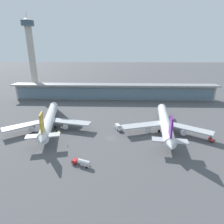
# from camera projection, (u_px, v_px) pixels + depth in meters

# --- Properties ---
(ground_plane) EXTENTS (1200.00, 1200.00, 0.00)m
(ground_plane) POSITION_uv_depth(u_px,v_px,m) (111.00, 138.00, 105.58)
(ground_plane) COLOR #515154
(airliner_left_stand) EXTENTS (50.66, 66.92, 17.99)m
(airliner_left_stand) POSITION_uv_depth(u_px,v_px,m) (49.00, 120.00, 117.03)
(airliner_left_stand) COLOR white
(airliner_left_stand) RESTS_ON ground
(airliner_centre_stand) EXTENTS (51.44, 67.47, 17.99)m
(airliner_centre_stand) POSITION_uv_depth(u_px,v_px,m) (165.00, 123.00, 112.27)
(airliner_centre_stand) COLOR white
(airliner_centre_stand) RESTS_ON ground
(service_truck_near_nose_red) EXTENTS (8.80, 5.38, 2.95)m
(service_truck_near_nose_red) POSITION_uv_depth(u_px,v_px,m) (82.00, 162.00, 80.31)
(service_truck_near_nose_red) COLOR #B21E1E
(service_truck_near_nose_red) RESTS_ON ground
(service_truck_under_wing_grey) EXTENTS (4.77, 7.64, 3.10)m
(service_truck_under_wing_grey) POSITION_uv_depth(u_px,v_px,m) (118.00, 127.00, 115.74)
(service_truck_under_wing_grey) COLOR gray
(service_truck_under_wing_grey) RESTS_ON ground
(service_truck_mid_apron_red) EXTENTS (2.58, 6.93, 2.70)m
(service_truck_mid_apron_red) POSITION_uv_depth(u_px,v_px,m) (211.00, 139.00, 102.37)
(service_truck_mid_apron_red) COLOR #B21E1E
(service_truck_mid_apron_red) RESTS_ON ground
(service_truck_on_taxiway_yellow) EXTENTS (3.06, 2.08, 2.05)m
(service_truck_on_taxiway_yellow) POSITION_uv_depth(u_px,v_px,m) (57.00, 132.00, 110.58)
(service_truck_on_taxiway_yellow) COLOR yellow
(service_truck_on_taxiway_yellow) RESTS_ON ground
(terminal_building) EXTENTS (195.55, 12.80, 15.20)m
(terminal_building) POSITION_uv_depth(u_px,v_px,m) (114.00, 91.00, 182.97)
(terminal_building) COLOR #B2ADA3
(terminal_building) RESTS_ON ground
(control_tower) EXTENTS (12.00, 12.00, 80.43)m
(control_tower) POSITION_uv_depth(u_px,v_px,m) (31.00, 53.00, 188.28)
(control_tower) COLOR #B2ADA3
(control_tower) RESTS_ON ground
(safety_cone_alpha) EXTENTS (0.62, 0.62, 0.70)m
(safety_cone_alpha) POSITION_uv_depth(u_px,v_px,m) (68.00, 146.00, 96.70)
(safety_cone_alpha) COLOR orange
(safety_cone_alpha) RESTS_ON ground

